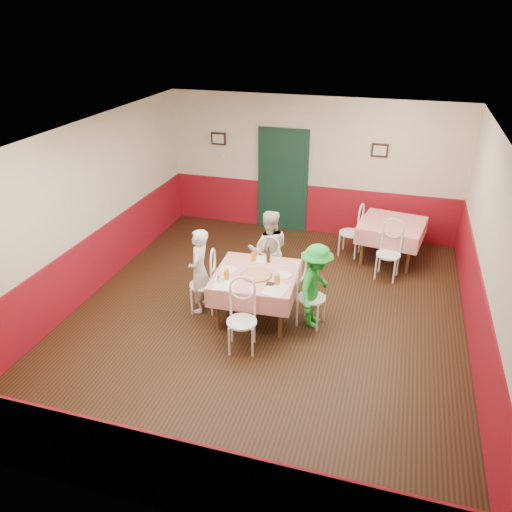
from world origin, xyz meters
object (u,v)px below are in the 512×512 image
(main_table, at_px, (256,295))
(chair_left, at_px, (203,285))
(glass_c, at_px, (254,257))
(chair_near, at_px, (242,322))
(chair_second_a, at_px, (350,233))
(beer_bottle, at_px, (268,255))
(chair_second_b, at_px, (388,255))
(chair_far, at_px, (268,266))
(glass_b, at_px, (277,279))
(glass_a, at_px, (226,275))
(wallet, at_px, (270,284))
(diner_right, at_px, (316,286))
(second_table, at_px, (390,241))
(diner_left, at_px, (199,271))
(pizza, at_px, (256,275))
(chair_right, at_px, (311,298))
(diner_far, at_px, (269,251))

(main_table, distance_m, chair_left, 0.85)
(glass_c, bearing_deg, main_table, -68.21)
(chair_near, height_order, chair_second_a, same)
(beer_bottle, bearing_deg, chair_second_b, 38.74)
(chair_far, height_order, glass_b, glass_b)
(chair_near, height_order, glass_a, glass_a)
(glass_c, height_order, wallet, glass_c)
(beer_bottle, relative_size, diner_right, 0.18)
(second_table, distance_m, chair_second_a, 0.75)
(diner_left, bearing_deg, glass_b, 74.36)
(diner_left, bearing_deg, chair_second_a, 134.72)
(chair_far, height_order, diner_right, diner_right)
(chair_second_b, bearing_deg, chair_left, -136.42)
(main_table, bearing_deg, beer_bottle, 78.71)
(chair_left, relative_size, pizza, 2.03)
(beer_bottle, xyz_separation_m, diner_left, (-0.98, -0.45, -0.19))
(main_table, relative_size, glass_a, 8.12)
(chair_left, distance_m, glass_c, 0.90)
(chair_second_b, bearing_deg, diner_right, -109.60)
(chair_second_b, bearing_deg, wallet, -118.10)
(chair_second_b, distance_m, pizza, 2.67)
(glass_a, distance_m, beer_bottle, 0.82)
(chair_left, bearing_deg, main_table, 82.16)
(chair_right, height_order, chair_second_a, same)
(chair_left, bearing_deg, second_table, 123.14)
(chair_second_a, height_order, glass_b, glass_b)
(second_table, relative_size, beer_bottle, 4.82)
(second_table, distance_m, chair_second_b, 0.75)
(main_table, bearing_deg, chair_right, 3.10)
(chair_second_b, relative_size, beer_bottle, 3.87)
(second_table, height_order, beer_bottle, beer_bottle)
(chair_far, relative_size, pizza, 2.03)
(chair_near, bearing_deg, wallet, 55.21)
(chair_right, bearing_deg, pizza, 107.46)
(chair_near, xyz_separation_m, glass_b, (0.34, 0.62, 0.39))
(chair_second_a, xyz_separation_m, glass_a, (-1.48, -2.88, 0.39))
(diner_left, bearing_deg, chair_second_b, 116.41)
(chair_near, distance_m, diner_right, 1.26)
(chair_far, height_order, pizza, chair_far)
(diner_right, bearing_deg, chair_right, 101.94)
(glass_b, bearing_deg, second_table, 62.13)
(second_table, distance_m, diner_left, 3.83)
(chair_second_b, height_order, diner_right, diner_right)
(diner_left, height_order, diner_far, diner_far)
(glass_b, distance_m, diner_left, 1.30)
(beer_bottle, relative_size, wallet, 2.11)
(glass_b, bearing_deg, chair_right, 30.04)
(chair_left, height_order, beer_bottle, beer_bottle)
(glass_b, bearing_deg, beer_bottle, 115.78)
(diner_left, height_order, diner_right, diner_left)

